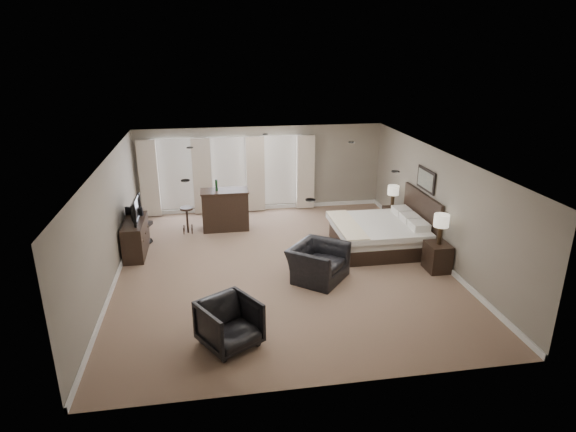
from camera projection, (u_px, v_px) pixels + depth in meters
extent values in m
cube|color=#806451|center=(282.00, 266.00, 11.27)|extent=(7.60, 8.60, 0.04)
cube|color=silver|center=(282.00, 157.00, 10.40)|extent=(7.60, 8.60, 0.04)
cube|color=gray|center=(261.00, 169.00, 14.78)|extent=(7.50, 0.04, 2.60)
cube|color=gray|center=(327.00, 311.00, 6.88)|extent=(7.50, 0.04, 2.60)
cube|color=gray|center=(109.00, 223.00, 10.26)|extent=(0.04, 8.50, 2.60)
cube|color=gray|center=(438.00, 206.00, 11.41)|extent=(0.04, 8.50, 2.60)
cube|color=silver|center=(175.00, 174.00, 14.35)|extent=(1.15, 0.04, 2.05)
cube|color=silver|center=(229.00, 172.00, 14.59)|extent=(1.15, 0.04, 2.05)
cube|color=silver|center=(281.00, 170.00, 14.83)|extent=(1.15, 0.04, 2.05)
cube|color=#C1B4A1|center=(149.00, 179.00, 14.14)|extent=(0.55, 0.12, 2.30)
cube|color=#C1B4A1|center=(202.00, 177.00, 14.38)|extent=(0.55, 0.12, 2.30)
cube|color=#C1B4A1|center=(255.00, 174.00, 14.62)|extent=(0.55, 0.12, 2.30)
cube|color=#C1B4A1|center=(305.00, 172.00, 14.86)|extent=(0.55, 0.12, 2.30)
cube|color=silver|center=(380.00, 222.00, 12.07)|extent=(2.21, 2.11, 1.40)
cube|color=black|center=(437.00, 257.00, 10.98)|extent=(0.49, 0.60, 0.65)
cube|color=black|center=(391.00, 217.00, 13.69)|extent=(0.41, 0.50, 0.54)
cube|color=beige|center=(440.00, 229.00, 10.75)|extent=(0.34, 0.34, 0.70)
cube|color=beige|center=(393.00, 197.00, 13.49)|extent=(0.31, 0.31, 0.65)
cube|color=slate|center=(426.00, 180.00, 11.88)|extent=(0.04, 0.96, 0.56)
cube|color=black|center=(136.00, 237.00, 11.84)|extent=(0.48, 1.48, 0.86)
imported|color=black|center=(134.00, 218.00, 11.67)|extent=(0.57, 1.00, 0.13)
imported|color=black|center=(318.00, 257.00, 10.50)|extent=(1.37, 1.42, 1.05)
imported|color=black|center=(229.00, 322.00, 8.17)|extent=(1.20, 1.18, 0.92)
cube|color=black|center=(225.00, 210.00, 13.38)|extent=(1.31, 0.68, 1.14)
cube|color=black|center=(187.00, 220.00, 13.17)|extent=(0.44, 0.44, 0.73)
cube|color=black|center=(229.00, 214.00, 13.60)|extent=(0.39, 0.39, 0.76)
cube|color=black|center=(140.00, 224.00, 12.43)|extent=(0.69, 0.69, 1.06)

